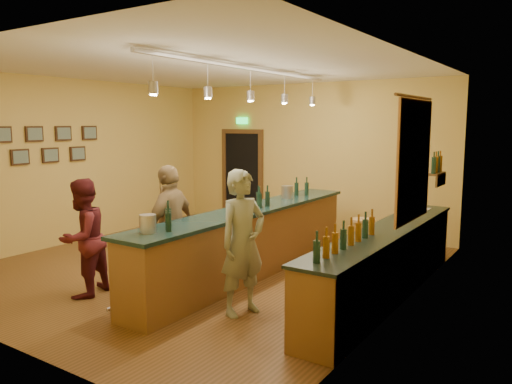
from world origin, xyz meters
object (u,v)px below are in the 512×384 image
Objects in this scene: back_counter at (386,262)px; customer_b at (171,228)px; bartender at (243,243)px; customer_a at (83,238)px; tasting_bar at (251,237)px; bar_stool at (363,227)px.

customer_b reaches higher than back_counter.
bartender is 2.28m from customer_a.
tasting_bar is 2.46m from customer_a.
tasting_bar is (-2.08, -0.18, 0.12)m from back_counter.
bartender is 2.28× the size of bar_stool.
bartender reaches higher than tasting_bar.
customer_b is (-0.55, -1.18, 0.28)m from tasting_bar.
tasting_bar is 3.17× the size of customer_a.
bartender reaches higher than customer_a.
tasting_bar reaches higher than back_counter.
back_counter is at bearing -56.77° from bar_stool.
back_counter is 0.89× the size of tasting_bar.
back_counter is 2.99m from customer_b.
customer_a is 4.35m from bar_stool.
customer_b is at bearing 99.23° from bartender.
customer_b is (-2.63, -1.36, 0.40)m from back_counter.
customer_b reaches higher than bar_stool.
customer_b reaches higher than customer_a.
customer_b is at bearing -114.97° from tasting_bar.
bar_stool is (2.62, 3.47, -0.16)m from customer_a.
back_counter is 2.54× the size of bartender.
customer_a reaches higher than back_counter.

